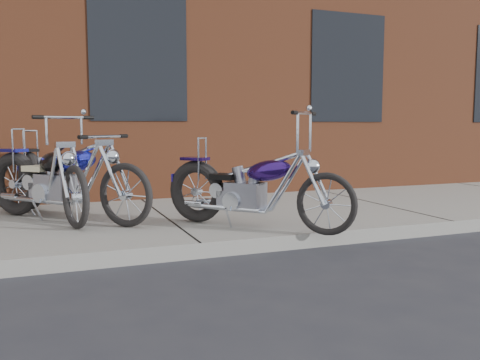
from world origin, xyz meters
name	(u,v)px	position (x,y,z in m)	size (l,w,h in m)	color
ground	(201,259)	(0.00, 0.00, 0.00)	(120.00, 120.00, 0.00)	#272931
sidewalk	(165,223)	(0.00, 1.50, 0.07)	(22.00, 3.00, 0.15)	gray
building_brick	(99,5)	(0.00, 8.00, 4.00)	(22.00, 10.00, 8.00)	brown
chopper_purple	(252,191)	(0.72, 0.49, 0.54)	(1.50, 1.72, 1.22)	black
chopper_blue	(63,183)	(-1.13, 1.68, 0.58)	(1.70, 1.85, 1.04)	black
chopper_third	(49,182)	(-1.28, 1.95, 0.57)	(0.85, 2.28, 1.19)	black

